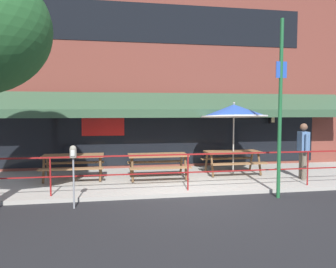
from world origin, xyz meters
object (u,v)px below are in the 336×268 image
picnic_table_left (73,160)px  pedestrian_walking (303,148)px  picnic_table_right (233,156)px  patio_umbrella_right (234,111)px  picnic_table_centre (158,159)px  street_sign_pole (280,107)px  parking_meter_near (73,158)px

picnic_table_left → pedestrian_walking: (6.90, -1.06, 0.35)m
picnic_table_right → patio_umbrella_right: (0.00, -0.06, 1.47)m
picnic_table_centre → street_sign_pole: size_ratio=0.41×
parking_meter_near → street_sign_pole: 5.10m
pedestrian_walking → picnic_table_centre: bearing=169.7°
pedestrian_walking → picnic_table_left: bearing=171.2°
street_sign_pole → parking_meter_near: bearing=-179.3°
picnic_table_left → picnic_table_centre: bearing=-6.1°
picnic_table_left → street_sign_pole: 6.07m
street_sign_pole → picnic_table_left: bearing=153.8°
picnic_table_left → parking_meter_near: 2.71m
picnic_table_left → patio_umbrella_right: 5.28m
patio_umbrella_right → parking_meter_near: bearing=-150.9°
picnic_table_right → pedestrian_walking: bearing=-31.6°
picnic_table_centre → street_sign_pole: 3.91m
patio_umbrella_right → street_sign_pole: 2.60m
picnic_table_centre → pedestrian_walking: bearing=-10.3°
picnic_table_right → street_sign_pole: (0.19, -2.65, 1.57)m
picnic_table_left → parking_meter_near: (0.29, -2.66, 0.44)m
picnic_table_right → parking_meter_near: parking_meter_near is taller
picnic_table_left → picnic_table_centre: (2.54, -0.27, 0.00)m
picnic_table_centre → parking_meter_near: bearing=-133.3°
picnic_table_left → pedestrian_walking: pedestrian_walking is taller
patio_umbrella_right → street_sign_pole: size_ratio=0.54×
picnic_table_centre → patio_umbrella_right: 2.95m
patio_umbrella_right → parking_meter_near: 5.56m
picnic_table_left → pedestrian_walking: 6.99m
picnic_table_centre → pedestrian_walking: size_ratio=1.05×
picnic_table_right → pedestrian_walking: 2.17m
patio_umbrella_right → picnic_table_left: bearing=-180.0°
picnic_table_centre → parking_meter_near: (-2.24, -2.38, 0.44)m
picnic_table_left → street_sign_pole: (5.26, -2.59, 1.57)m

